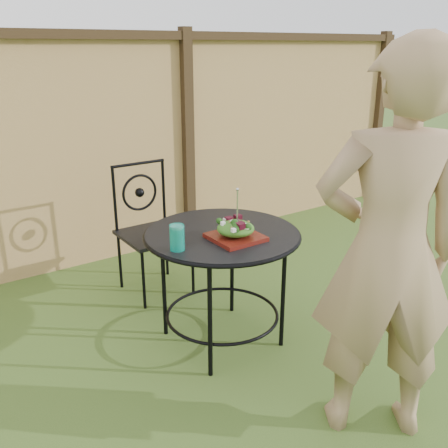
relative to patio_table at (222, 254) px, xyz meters
name	(u,v)px	position (x,y,z in m)	size (l,w,h in m)	color
ground	(190,429)	(-0.57, -0.56, -0.59)	(60.00, 60.00, 0.00)	#2F4B18
fence	(38,157)	(-0.57, 1.64, 0.36)	(8.00, 0.12, 1.90)	#E0AF6E
patio_table	(222,254)	(0.00, 0.00, 0.00)	(0.92, 0.92, 0.72)	black
patio_chair	(151,226)	(-0.02, 0.89, -0.08)	(0.46, 0.46, 0.95)	black
diner	(388,253)	(0.18, -1.01, 0.32)	(0.66, 0.43, 1.81)	#A4825D
salad_plate	(236,237)	(0.00, -0.13, 0.15)	(0.27, 0.27, 0.02)	#450B09
salad	(236,228)	(0.00, -0.13, 0.20)	(0.21, 0.21, 0.08)	#235614
fork	(237,206)	(0.01, -0.13, 0.33)	(0.01, 0.01, 0.18)	silver
drinking_glass	(177,238)	(-0.35, -0.08, 0.21)	(0.08, 0.08, 0.14)	#0C8E77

